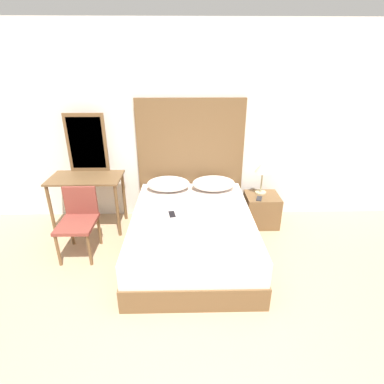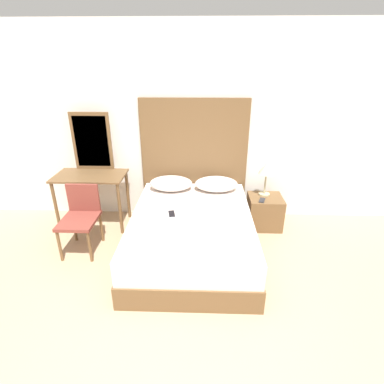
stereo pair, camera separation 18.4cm
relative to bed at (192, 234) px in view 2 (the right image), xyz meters
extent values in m
cube|color=white|center=(-0.01, 1.08, 1.08)|extent=(10.00, 0.06, 2.70)
cube|color=brown|center=(0.00, 0.00, -0.13)|extent=(1.44, 1.97, 0.26)
cube|color=silver|center=(0.00, 0.00, 0.13)|extent=(1.41, 1.93, 0.27)
cube|color=brown|center=(0.00, 1.01, 0.61)|extent=(1.51, 0.05, 1.75)
ellipsoid|color=silver|center=(-0.32, 0.73, 0.36)|extent=(0.59, 0.40, 0.19)
ellipsoid|color=silver|center=(0.32, 0.73, 0.36)|extent=(0.59, 0.40, 0.19)
cube|color=black|center=(-0.24, 0.01, 0.28)|extent=(0.10, 0.16, 0.01)
cube|color=brown|center=(1.02, 0.70, -0.04)|extent=(0.47, 0.44, 0.46)
cylinder|color=tan|center=(1.00, 0.78, 0.20)|extent=(0.16, 0.16, 0.02)
cylinder|color=tan|center=(1.00, 0.78, 0.36)|extent=(0.02, 0.02, 0.30)
cone|color=beige|center=(1.00, 0.78, 0.59)|extent=(0.22, 0.22, 0.17)
cube|color=#232328|center=(0.94, 0.59, 0.20)|extent=(0.12, 0.16, 0.01)
cube|color=brown|center=(-1.42, 0.66, 0.49)|extent=(0.95, 0.55, 0.02)
cylinder|color=brown|center=(-1.86, 0.43, 0.11)|extent=(0.04, 0.04, 0.75)
cylinder|color=brown|center=(-0.98, 0.43, 0.11)|extent=(0.04, 0.04, 0.75)
cylinder|color=brown|center=(-1.86, 0.89, 0.11)|extent=(0.04, 0.04, 0.75)
cylinder|color=brown|center=(-0.98, 0.89, 0.11)|extent=(0.04, 0.04, 0.75)
cube|color=brown|center=(-1.42, 0.91, 0.91)|extent=(0.54, 0.03, 0.80)
cube|color=#B2BCC6|center=(-1.42, 0.90, 0.91)|extent=(0.46, 0.01, 0.71)
cube|color=brown|center=(-1.37, 0.00, 0.16)|extent=(0.42, 0.50, 0.04)
cube|color=brown|center=(-1.37, 0.23, 0.36)|extent=(0.40, 0.04, 0.36)
cylinder|color=brown|center=(-1.55, -0.22, -0.06)|extent=(0.04, 0.04, 0.41)
cylinder|color=brown|center=(-1.19, -0.22, -0.06)|extent=(0.04, 0.04, 0.41)
cylinder|color=brown|center=(-1.55, 0.22, -0.06)|extent=(0.04, 0.04, 0.41)
cylinder|color=brown|center=(-1.19, 0.22, -0.06)|extent=(0.04, 0.04, 0.41)
camera|label=1|loc=(-0.07, -3.13, 1.96)|focal=28.00mm
camera|label=2|loc=(0.11, -3.12, 1.96)|focal=28.00mm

